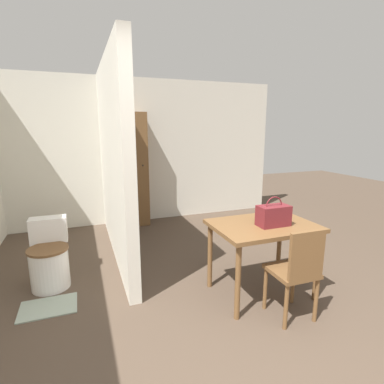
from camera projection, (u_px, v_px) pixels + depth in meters
The scene contains 8 objects.
wall_back at pixel (136, 152), 5.30m from camera, with size 5.25×0.12×2.50m.
partition_wall at pixel (113, 161), 3.84m from camera, with size 0.12×2.66×2.50m.
dining_table at pixel (263, 233), 2.96m from camera, with size 0.99×0.71×0.74m.
wooden_chair at pixel (296, 270), 2.58m from camera, with size 0.38×0.38×0.86m.
toilet at pixel (49, 259), 3.20m from camera, with size 0.41×0.56×0.70m.
handbag at pixel (273, 215), 2.87m from camera, with size 0.31×0.17×0.29m.
wooden_cabinet at pixel (134, 170), 5.10m from camera, with size 0.45×0.35×1.92m.
bath_mat at pixel (48, 307), 2.84m from camera, with size 0.51×0.36×0.01m.
Camera 1 is at (-0.96, -1.20, 1.68)m, focal length 28.00 mm.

